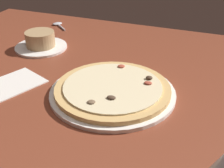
# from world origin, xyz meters

# --- Properties ---
(dining_table) EXTENTS (1.50, 1.10, 0.04)m
(dining_table) POSITION_xyz_m (0.00, 0.00, 0.02)
(dining_table) COLOR brown
(dining_table) RESTS_ON ground
(pizza_main) EXTENTS (0.32, 0.32, 0.03)m
(pizza_main) POSITION_xyz_m (-0.00, 0.00, 0.05)
(pizza_main) COLOR white
(pizza_main) RESTS_ON dining_table
(ramekin_on_saucer) EXTENTS (0.18, 0.18, 0.06)m
(ramekin_on_saucer) POSITION_xyz_m (-0.34, 0.19, 0.06)
(ramekin_on_saucer) COLOR white
(ramekin_on_saucer) RESTS_ON dining_table
(paper_menu) EXTENTS (0.18, 0.23, 0.00)m
(paper_menu) POSITION_xyz_m (-0.28, -0.07, 0.04)
(paper_menu) COLOR white
(paper_menu) RESTS_ON dining_table
(spoon) EXTENTS (0.09, 0.08, 0.01)m
(spoon) POSITION_xyz_m (-0.40, 0.42, 0.04)
(spoon) COLOR silver
(spoon) RESTS_ON dining_table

